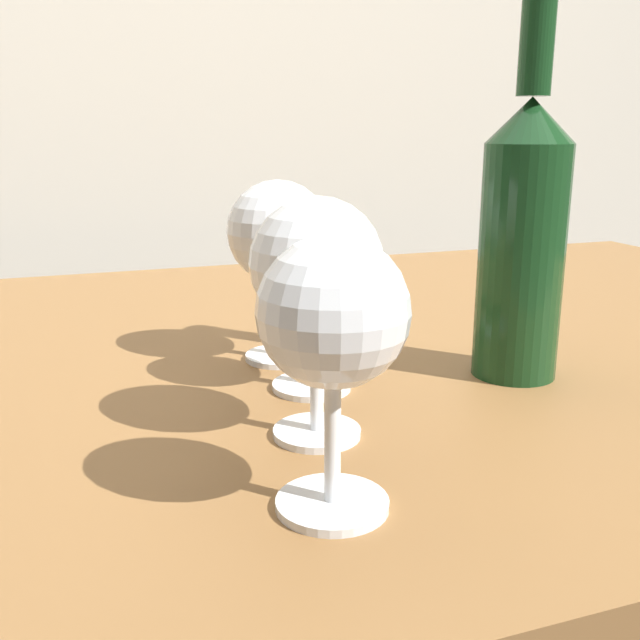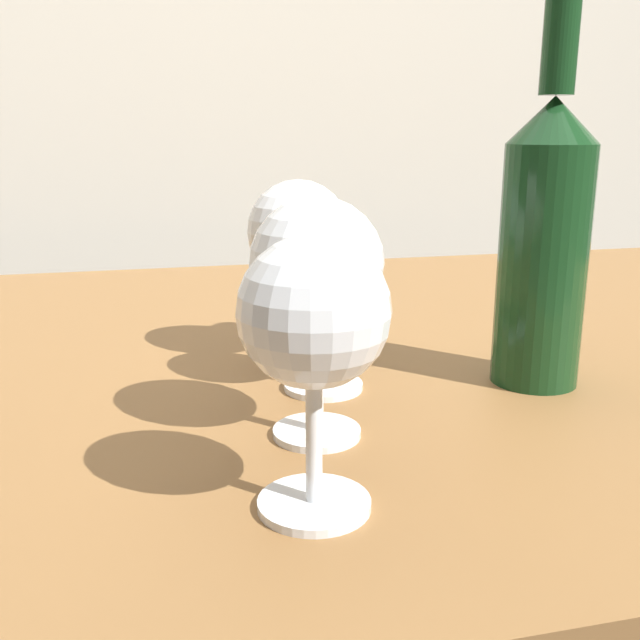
{
  "view_description": "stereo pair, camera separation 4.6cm",
  "coord_description": "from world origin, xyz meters",
  "px_view_note": "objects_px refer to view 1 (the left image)",
  "views": [
    {
      "loc": [
        -0.14,
        -0.63,
        0.91
      ],
      "look_at": [
        0.0,
        -0.21,
        0.79
      ],
      "focal_mm": 40.06,
      "sensor_mm": 36.0,
      "label": 1
    },
    {
      "loc": [
        -0.1,
        -0.64,
        0.91
      ],
      "look_at": [
        0.0,
        -0.21,
        0.79
      ],
      "focal_mm": 40.06,
      "sensor_mm": 36.0,
      "label": 2
    }
  ],
  "objects_px": {
    "wine_glass_rose": "(278,235)",
    "wine_glass_merlot": "(311,268)",
    "wine_glass_amber": "(333,319)",
    "wine_bottle": "(523,231)",
    "wine_glass_pinot": "(320,268)"
  },
  "relations": [
    {
      "from": "wine_glass_amber",
      "to": "wine_glass_pinot",
      "type": "height_order",
      "value": "wine_glass_pinot"
    },
    {
      "from": "wine_glass_merlot",
      "to": "wine_bottle",
      "type": "xyz_separation_m",
      "value": [
        0.17,
        -0.02,
        0.02
      ]
    },
    {
      "from": "wine_glass_merlot",
      "to": "wine_glass_rose",
      "type": "relative_size",
      "value": 0.88
    },
    {
      "from": "wine_glass_rose",
      "to": "wine_glass_merlot",
      "type": "bearing_deg",
      "value": -87.98
    },
    {
      "from": "wine_glass_pinot",
      "to": "wine_glass_rose",
      "type": "distance_m",
      "value": 0.17
    },
    {
      "from": "wine_glass_merlot",
      "to": "wine_bottle",
      "type": "bearing_deg",
      "value": -7.3
    },
    {
      "from": "wine_glass_pinot",
      "to": "wine_glass_amber",
      "type": "bearing_deg",
      "value": -105.2
    },
    {
      "from": "wine_glass_amber",
      "to": "wine_glass_rose",
      "type": "distance_m",
      "value": 0.26
    },
    {
      "from": "wine_glass_amber",
      "to": "wine_bottle",
      "type": "height_order",
      "value": "wine_bottle"
    },
    {
      "from": "wine_glass_rose",
      "to": "wine_glass_amber",
      "type": "bearing_deg",
      "value": -99.9
    },
    {
      "from": "wine_glass_pinot",
      "to": "wine_bottle",
      "type": "bearing_deg",
      "value": 18.28
    },
    {
      "from": "wine_bottle",
      "to": "wine_glass_amber",
      "type": "bearing_deg",
      "value": -144.56
    },
    {
      "from": "wine_glass_merlot",
      "to": "wine_glass_amber",
      "type": "bearing_deg",
      "value": -105.08
    },
    {
      "from": "wine_glass_pinot",
      "to": "wine_glass_merlot",
      "type": "relative_size",
      "value": 1.14
    },
    {
      "from": "wine_glass_amber",
      "to": "wine_glass_pinot",
      "type": "distance_m",
      "value": 0.1
    }
  ]
}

